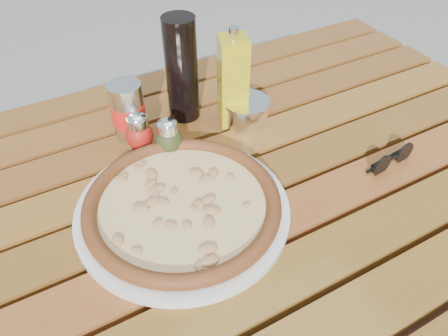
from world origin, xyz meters
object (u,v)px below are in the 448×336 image
table (229,215)px  dark_bottle (182,70)px  sunglasses (392,159)px  plate (183,210)px  parmesan_tin (246,112)px  pepper_shaker (139,132)px  pizza (182,204)px  soda_can (128,112)px  oregano_shaker (169,138)px  olive_oil_cruet (233,82)px

table → dark_bottle: 0.31m
sunglasses → table: bearing=156.3°
table → sunglasses: 0.33m
dark_bottle → plate: bearing=-115.8°
parmesan_tin → dark_bottle: bearing=136.0°
dark_bottle → table: bearing=-96.0°
table → dark_bottle: bearing=84.0°
plate → sunglasses: size_ratio=3.27×
plate → sunglasses: 0.40m
pepper_shaker → parmesan_tin: pepper_shaker is taller
pizza → dark_bottle: size_ratio=1.77×
dark_bottle → soda_can: 0.14m
oregano_shaker → parmesan_tin: size_ratio=0.65×
plate → dark_bottle: (0.13, 0.26, 0.10)m
pizza → olive_oil_cruet: bearing=42.8°
dark_bottle → soda_can: dark_bottle is taller
table → olive_oil_cruet: bearing=58.7°
oregano_shaker → dark_bottle: size_ratio=0.37×
pizza → pepper_shaker: pepper_shaker is taller
table → parmesan_tin: parmesan_tin is taller
pizza → dark_bottle: (0.13, 0.26, 0.09)m
table → oregano_shaker: size_ratio=17.07×
pepper_shaker → olive_oil_cruet: 0.21m
olive_oil_cruet → dark_bottle: bearing=138.7°
pizza → oregano_shaker: size_ratio=4.76×
pizza → sunglasses: size_ratio=3.54×
parmesan_tin → table: bearing=-130.0°
pepper_shaker → soda_can: (-0.00, 0.05, 0.02)m
table → parmesan_tin: 0.22m
oregano_shaker → pepper_shaker: bearing=134.4°
dark_bottle → oregano_shaker: bearing=-127.5°
oregano_shaker → parmesan_tin: bearing=3.1°
soda_can → olive_oil_cruet: olive_oil_cruet is taller
plate → sunglasses: bearing=-11.5°
table → pepper_shaker: size_ratio=17.07×
oregano_shaker → olive_oil_cruet: size_ratio=0.39×
pizza → olive_oil_cruet: 0.29m
table → parmesan_tin: bearing=50.0°
table → olive_oil_cruet: olive_oil_cruet is taller
plate → pizza: (0.00, 0.00, 0.02)m
plate → parmesan_tin: parmesan_tin is taller
dark_bottle → parmesan_tin: 0.16m
table → pizza: pizza is taller
dark_bottle → soda_can: size_ratio=1.83×
pizza → dark_bottle: 0.30m
table → parmesan_tin: size_ratio=11.15×
plate → dark_bottle: dark_bottle is taller
pizza → parmesan_tin: size_ratio=3.11×
soda_can → sunglasses: (0.40, -0.33, -0.04)m
pizza → sunglasses: sunglasses is taller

